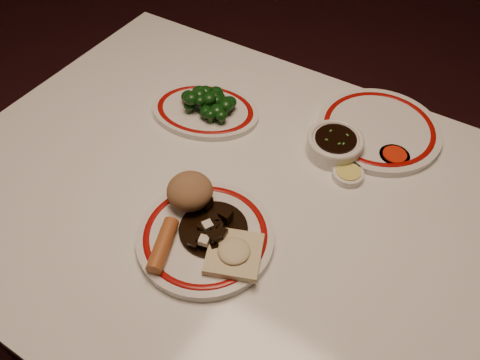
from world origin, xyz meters
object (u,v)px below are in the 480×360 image
at_px(broccoli_plate, 205,111).
at_px(fried_wonton, 234,253).
at_px(broccoli_pile, 208,101).
at_px(soy_bowl, 334,145).
at_px(main_plate, 206,236).
at_px(rice_mound, 190,191).
at_px(spring_roll, 163,245).
at_px(dining_table, 236,221).
at_px(stirfry_heap, 213,227).

bearing_deg(broccoli_plate, fried_wonton, -48.25).
relative_size(broccoli_pile, soy_bowl, 1.14).
relative_size(main_plate, broccoli_plate, 0.87).
xyz_separation_m(rice_mound, broccoli_pile, (-0.12, 0.24, -0.01)).
distance_m(main_plate, spring_roll, 0.08).
bearing_deg(main_plate, dining_table, 95.17).
relative_size(main_plate, stirfry_heap, 2.01).
bearing_deg(rice_mound, dining_table, 53.56).
distance_m(spring_roll, fried_wonton, 0.13).
xyz_separation_m(stirfry_heap, soy_bowl, (0.10, 0.32, -0.01)).
xyz_separation_m(main_plate, rice_mound, (-0.07, 0.05, 0.04)).
bearing_deg(broccoli_pile, dining_table, -43.52).
bearing_deg(soy_bowl, fried_wonton, -96.14).
bearing_deg(stirfry_heap, dining_table, 99.53).
xyz_separation_m(dining_table, soy_bowl, (0.12, 0.21, 0.11)).
distance_m(rice_mound, broccoli_pile, 0.27).
bearing_deg(broccoli_pile, soy_bowl, 7.36).
relative_size(stirfry_heap, broccoli_pile, 0.95).
bearing_deg(spring_roll, rice_mound, 80.94).
distance_m(dining_table, soy_bowl, 0.26).
distance_m(rice_mound, spring_roll, 0.12).
height_order(dining_table, rice_mound, rice_mound).
bearing_deg(stirfry_heap, soy_bowl, 72.63).
xyz_separation_m(dining_table, broccoli_plate, (-0.19, 0.17, 0.10)).
distance_m(broccoli_plate, soy_bowl, 0.31).
height_order(main_plate, rice_mound, rice_mound).
relative_size(spring_roll, fried_wonton, 0.86).
bearing_deg(stirfry_heap, fried_wonton, -22.47).
xyz_separation_m(rice_mound, spring_roll, (0.02, -0.11, -0.02)).
bearing_deg(rice_mound, soy_bowl, 58.70).
height_order(spring_roll, soy_bowl, spring_roll).
xyz_separation_m(main_plate, stirfry_heap, (0.01, 0.01, 0.02)).
bearing_deg(main_plate, stirfry_heap, 62.69).
distance_m(main_plate, broccoli_plate, 0.35).
bearing_deg(stirfry_heap, broccoli_plate, 126.85).
bearing_deg(broccoli_plate, stirfry_heap, -53.15).
distance_m(stirfry_heap, broccoli_pile, 0.34).
height_order(dining_table, main_plate, main_plate).
bearing_deg(dining_table, soy_bowl, 60.67).
bearing_deg(broccoli_plate, main_plate, -55.44).
bearing_deg(rice_mound, broccoli_pile, 117.01).
relative_size(broccoli_plate, broccoli_pile, 2.19).
distance_m(dining_table, broccoli_plate, 0.27).
relative_size(fried_wonton, soy_bowl, 1.03).
bearing_deg(dining_table, rice_mound, -126.44).
distance_m(dining_table, stirfry_heap, 0.16).
bearing_deg(rice_mound, fried_wonton, -23.83).
bearing_deg(broccoli_pile, broccoli_plate, -154.86).
bearing_deg(spring_roll, main_plate, 35.95).
bearing_deg(fried_wonton, broccoli_pile, 130.50).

